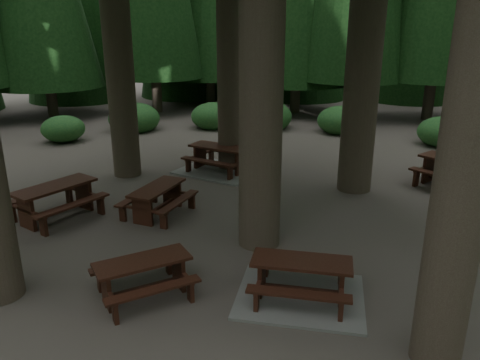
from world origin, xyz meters
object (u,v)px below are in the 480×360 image
(picnic_table_a, at_px, (301,286))
(picnic_table_e, at_px, (143,272))
(picnic_table_c, at_px, (220,163))
(picnic_table_f, at_px, (158,196))
(picnic_table_d, at_px, (456,169))
(picnic_table_b, at_px, (56,196))

(picnic_table_a, distance_m, picnic_table_e, 2.59)
(picnic_table_c, distance_m, picnic_table_f, 3.67)
(picnic_table_d, distance_m, picnic_table_f, 8.04)
(picnic_table_d, height_order, picnic_table_e, picnic_table_d)
(picnic_table_c, bearing_deg, picnic_table_d, 17.14)
(picnic_table_a, distance_m, picnic_table_c, 7.17)
(picnic_table_f, bearing_deg, picnic_table_b, 117.59)
(picnic_table_b, relative_size, picnic_table_c, 0.81)
(picnic_table_b, relative_size, picnic_table_e, 1.14)
(picnic_table_b, xyz_separation_m, picnic_table_f, (2.15, 0.89, -0.07))
(picnic_table_b, bearing_deg, picnic_table_c, -8.99)
(picnic_table_c, relative_size, picnic_table_d, 1.13)
(picnic_table_b, distance_m, picnic_table_d, 10.34)
(picnic_table_c, height_order, picnic_table_e, picnic_table_c)
(picnic_table_d, bearing_deg, picnic_table_f, -115.32)
(picnic_table_f, bearing_deg, picnic_table_e, -151.77)
(picnic_table_a, distance_m, picnic_table_b, 6.24)
(picnic_table_a, xyz_separation_m, picnic_table_b, (-6.01, 1.63, 0.31))
(picnic_table_a, bearing_deg, picnic_table_b, 158.58)
(picnic_table_a, relative_size, picnic_table_d, 0.91)
(picnic_table_a, xyz_separation_m, picnic_table_c, (-3.63, 6.18, 0.05))
(picnic_table_b, height_order, picnic_table_f, picnic_table_b)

